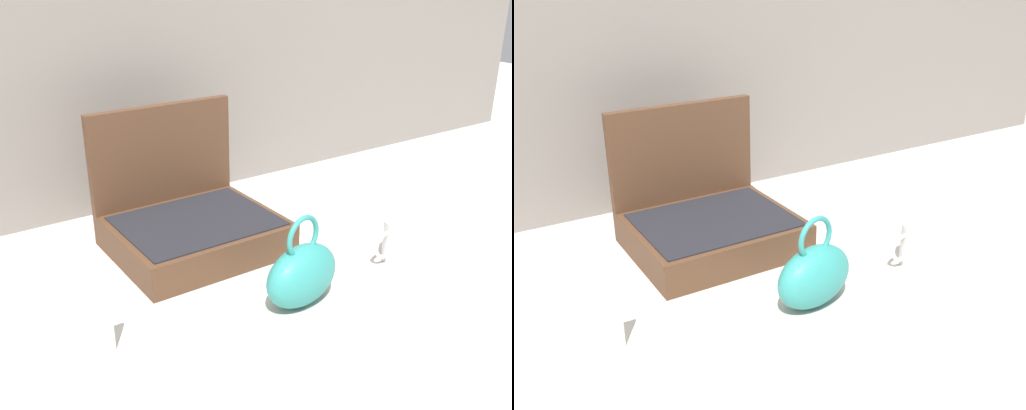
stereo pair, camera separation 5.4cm
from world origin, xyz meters
TOP-DOWN VIEW (x-y plane):
  - ground_plane at (0.00, 0.00)m, footprint 6.00×6.00m
  - open_suitcase at (-0.06, 0.23)m, footprint 0.38×0.34m
  - teal_pouch_handbag at (0.01, -0.13)m, footprint 0.20×0.13m
  - coffee_mug at (0.31, -0.11)m, footprint 0.11×0.07m
  - info_card_left at (-0.41, -0.07)m, footprint 0.08×0.01m

SIDE VIEW (x-z plane):
  - ground_plane at x=0.00m, z-range 0.00..0.00m
  - coffee_mug at x=0.31m, z-range 0.00..0.10m
  - teal_pouch_handbag at x=0.01m, z-range -0.03..0.17m
  - info_card_left at x=-0.41m, z-range 0.00..0.14m
  - open_suitcase at x=-0.06m, z-range -0.09..0.24m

